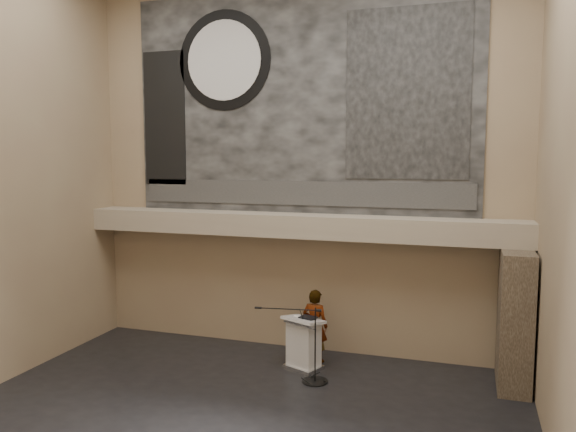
% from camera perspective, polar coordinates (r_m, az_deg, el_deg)
% --- Properties ---
extents(floor, '(10.00, 10.00, 0.00)m').
position_cam_1_polar(floor, '(10.15, -5.98, -20.24)').
color(floor, black).
rests_on(floor, ground).
extents(wall_back, '(10.00, 0.02, 8.50)m').
position_cam_1_polar(wall_back, '(12.84, 1.11, 5.03)').
color(wall_back, '#8C7359').
rests_on(wall_back, floor).
extents(wall_front, '(10.00, 0.02, 8.50)m').
position_cam_1_polar(wall_front, '(5.69, -23.11, 3.05)').
color(wall_front, '#8C7359').
rests_on(wall_front, floor).
extents(wall_right, '(0.02, 8.00, 8.50)m').
position_cam_1_polar(wall_right, '(8.38, 26.74, 3.74)').
color(wall_right, '#8C7359').
rests_on(wall_right, floor).
extents(soffit, '(10.00, 0.80, 0.50)m').
position_cam_1_polar(soffit, '(12.55, 0.57, -0.95)').
color(soffit, gray).
rests_on(soffit, wall_back).
extents(sprinkler_left, '(0.04, 0.04, 0.06)m').
position_cam_1_polar(sprinkler_left, '(13.11, -6.19, -1.91)').
color(sprinkler_left, '#B2893D').
rests_on(sprinkler_left, soffit).
extents(sprinkler_right, '(0.04, 0.04, 0.06)m').
position_cam_1_polar(sprinkler_right, '(12.12, 9.10, -2.62)').
color(sprinkler_right, '#B2893D').
rests_on(sprinkler_right, soffit).
extents(banner, '(8.00, 0.05, 5.00)m').
position_cam_1_polar(banner, '(12.86, 1.08, 11.50)').
color(banner, black).
rests_on(banner, wall_back).
extents(banner_text_strip, '(7.76, 0.02, 0.55)m').
position_cam_1_polar(banner_text_strip, '(12.80, 1.01, 2.34)').
color(banner_text_strip, '#2E2E2E').
rests_on(banner_text_strip, banner).
extents(banner_clock_rim, '(2.30, 0.02, 2.30)m').
position_cam_1_polar(banner_clock_rim, '(13.59, -6.51, 15.43)').
color(banner_clock_rim, black).
rests_on(banner_clock_rim, banner).
extents(banner_clock_face, '(1.84, 0.02, 1.84)m').
position_cam_1_polar(banner_clock_face, '(13.57, -6.55, 15.44)').
color(banner_clock_face, silver).
rests_on(banner_clock_face, banner).
extents(banner_building_print, '(2.60, 0.02, 3.60)m').
position_cam_1_polar(banner_building_print, '(12.35, 11.98, 12.05)').
color(banner_building_print, black).
rests_on(banner_building_print, banner).
extents(banner_brick_print, '(1.10, 0.02, 3.20)m').
position_cam_1_polar(banner_brick_print, '(14.17, -12.43, 9.65)').
color(banner_brick_print, black).
rests_on(banner_brick_print, banner).
extents(stone_pier, '(0.60, 1.40, 2.70)m').
position_cam_1_polar(stone_pier, '(11.90, 22.07, -9.68)').
color(stone_pier, '#3D3125').
rests_on(stone_pier, floor).
extents(lectern, '(0.97, 0.84, 1.14)m').
position_cam_1_polar(lectern, '(12.16, 1.60, -12.81)').
color(lectern, silver).
rests_on(lectern, floor).
extents(binder, '(0.39, 0.35, 0.04)m').
position_cam_1_polar(binder, '(11.97, 2.04, -10.28)').
color(binder, black).
rests_on(binder, lectern).
extents(papers, '(0.24, 0.31, 0.00)m').
position_cam_1_polar(papers, '(12.03, 0.88, -10.27)').
color(papers, white).
rests_on(papers, lectern).
extents(speaker_person, '(0.64, 0.47, 1.61)m').
position_cam_1_polar(speaker_person, '(12.51, 2.77, -11.05)').
color(speaker_person, beige).
rests_on(speaker_person, floor).
extents(mic_stand, '(1.47, 0.52, 1.52)m').
position_cam_1_polar(mic_stand, '(11.63, 2.55, -15.43)').
color(mic_stand, black).
rests_on(mic_stand, floor).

